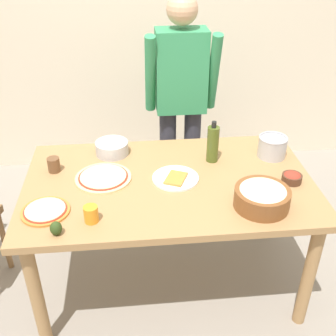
% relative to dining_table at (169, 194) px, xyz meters
% --- Properties ---
extents(ground, '(8.00, 8.00, 0.00)m').
position_rel_dining_table_xyz_m(ground, '(0.00, 0.00, -0.67)').
color(ground, gray).
extents(wall_back, '(5.60, 0.10, 2.60)m').
position_rel_dining_table_xyz_m(wall_back, '(0.00, 1.60, 0.63)').
color(wall_back, beige).
rests_on(wall_back, ground).
extents(dining_table, '(1.60, 0.96, 0.76)m').
position_rel_dining_table_xyz_m(dining_table, '(0.00, 0.00, 0.00)').
color(dining_table, '#A37A4C').
rests_on(dining_table, ground).
extents(person_cook, '(0.49, 0.25, 1.62)m').
position_rel_dining_table_xyz_m(person_cook, '(0.16, 0.76, 0.27)').
color(person_cook, '#2D2D38').
rests_on(person_cook, ground).
extents(pizza_raw_on_board, '(0.31, 0.31, 0.02)m').
position_rel_dining_table_xyz_m(pizza_raw_on_board, '(-0.36, 0.05, 0.10)').
color(pizza_raw_on_board, beige).
rests_on(pizza_raw_on_board, dining_table).
extents(pizza_cooked_on_tray, '(0.24, 0.24, 0.02)m').
position_rel_dining_table_xyz_m(pizza_cooked_on_tray, '(-0.64, -0.23, 0.10)').
color(pizza_cooked_on_tray, '#C67A33').
rests_on(pizza_cooked_on_tray, dining_table).
extents(plate_with_slice, '(0.26, 0.26, 0.02)m').
position_rel_dining_table_xyz_m(plate_with_slice, '(0.04, 0.01, 0.10)').
color(plate_with_slice, white).
rests_on(plate_with_slice, dining_table).
extents(popcorn_bowl, '(0.28, 0.28, 0.11)m').
position_rel_dining_table_xyz_m(popcorn_bowl, '(0.44, -0.28, 0.15)').
color(popcorn_bowl, brown).
rests_on(popcorn_bowl, dining_table).
extents(mixing_bowl_steel, '(0.20, 0.20, 0.08)m').
position_rel_dining_table_xyz_m(mixing_bowl_steel, '(-0.32, 0.33, 0.13)').
color(mixing_bowl_steel, '#B7B7BC').
rests_on(mixing_bowl_steel, dining_table).
extents(small_sauce_bowl, '(0.11, 0.11, 0.06)m').
position_rel_dining_table_xyz_m(small_sauce_bowl, '(0.67, -0.08, 0.12)').
color(small_sauce_bowl, '#4C2D1E').
rests_on(small_sauce_bowl, dining_table).
extents(olive_oil_bottle, '(0.07, 0.07, 0.26)m').
position_rel_dining_table_xyz_m(olive_oil_bottle, '(0.28, 0.19, 0.20)').
color(olive_oil_bottle, '#47561E').
rests_on(olive_oil_bottle, dining_table).
extents(steel_pot, '(0.17, 0.17, 0.13)m').
position_rel_dining_table_xyz_m(steel_pot, '(0.65, 0.21, 0.16)').
color(steel_pot, '#B7B7BC').
rests_on(steel_pot, dining_table).
extents(cup_orange, '(0.07, 0.07, 0.08)m').
position_rel_dining_table_xyz_m(cup_orange, '(-0.41, -0.32, 0.13)').
color(cup_orange, orange).
rests_on(cup_orange, dining_table).
extents(cup_small_brown, '(0.07, 0.07, 0.08)m').
position_rel_dining_table_xyz_m(cup_small_brown, '(-0.64, 0.16, 0.13)').
color(cup_small_brown, brown).
rests_on(cup_small_brown, dining_table).
extents(avocado, '(0.06, 0.06, 0.07)m').
position_rel_dining_table_xyz_m(avocado, '(-0.56, -0.40, 0.13)').
color(avocado, '#2D4219').
rests_on(avocado, dining_table).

